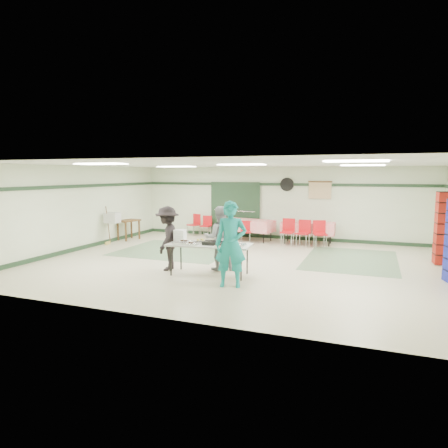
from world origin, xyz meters
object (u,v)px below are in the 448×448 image
(broom, at_px, (108,225))
(office_printer, at_px, (112,218))
(volunteer_dark, at_px, (167,238))
(chair_loose_a, at_px, (207,224))
(chair_d, at_px, (246,230))
(volunteer_grey, at_px, (220,238))
(dining_table_a, at_px, (308,228))
(chair_c, at_px, (320,231))
(serving_table, at_px, (209,246))
(dining_table_b, at_px, (248,225))
(volunteer_teal, at_px, (231,244))
(printer_table, at_px, (129,223))
(chair_a, at_px, (304,230))
(chair_b, at_px, (288,229))
(chair_loose_b, at_px, (195,223))
(crate_stack_red, at_px, (444,228))

(broom, bearing_deg, office_printer, 55.75)
(volunteer_dark, distance_m, chair_loose_a, 5.63)
(chair_d, distance_m, broom, 4.80)
(volunteer_grey, bearing_deg, broom, -44.85)
(dining_table_a, bearing_deg, chair_c, -51.25)
(serving_table, relative_size, dining_table_b, 1.03)
(volunteer_teal, xyz_separation_m, printer_table, (-5.66, 4.49, -0.31))
(serving_table, height_order, printer_table, serving_table)
(dining_table_a, height_order, chair_a, chair_a)
(serving_table, xyz_separation_m, chair_b, (0.95, 4.66, -0.15))
(volunteer_teal, relative_size, office_printer, 4.10)
(volunteer_grey, relative_size, chair_b, 1.77)
(volunteer_dark, xyz_separation_m, chair_loose_b, (-1.74, 5.39, -0.29))
(volunteer_grey, relative_size, chair_a, 1.81)
(dining_table_a, xyz_separation_m, chair_a, (-0.04, -0.56, -0.02))
(chair_a, xyz_separation_m, chair_loose_a, (-3.96, 0.92, -0.06))
(serving_table, bearing_deg, chair_b, 73.21)
(volunteer_teal, xyz_separation_m, broom, (-5.74, 3.39, -0.25))
(chair_loose_b, height_order, crate_stack_red, crate_stack_red)
(volunteer_grey, xyz_separation_m, chair_b, (0.91, 4.08, -0.25))
(dining_table_b, relative_size, chair_b, 2.19)
(volunteer_grey, height_order, chair_loose_a, volunteer_grey)
(chair_loose_a, bearing_deg, chair_c, -12.09)
(dining_table_b, relative_size, broom, 1.52)
(crate_stack_red, bearing_deg, chair_d, 167.51)
(chair_loose_b, bearing_deg, printer_table, -113.20)
(volunteer_teal, relative_size, crate_stack_red, 0.95)
(dining_table_a, bearing_deg, crate_stack_red, -27.56)
(volunteer_grey, height_order, dining_table_a, volunteer_grey)
(chair_c, bearing_deg, volunteer_grey, -135.10)
(chair_d, bearing_deg, chair_loose_b, 143.17)
(volunteer_teal, xyz_separation_m, crate_stack_red, (4.64, 4.07, 0.05))
(broom, bearing_deg, chair_b, 14.87)
(chair_c, distance_m, crate_stack_red, 3.73)
(chair_c, bearing_deg, dining_table_b, 148.79)
(office_printer, bearing_deg, chair_c, 11.18)
(dining_table_b, relative_size, office_printer, 4.42)
(serving_table, bearing_deg, chair_loose_a, 108.72)
(volunteer_dark, relative_size, printer_table, 1.81)
(serving_table, bearing_deg, dining_table_b, 92.05)
(volunteer_dark, height_order, chair_d, volunteer_dark)
(volunteer_dark, height_order, office_printer, volunteer_dark)
(dining_table_a, xyz_separation_m, chair_loose_a, (-4.01, 0.36, -0.08))
(broom, bearing_deg, dining_table_a, 17.66)
(crate_stack_red, bearing_deg, broom, -176.25)
(serving_table, relative_size, broom, 1.57)
(serving_table, height_order, crate_stack_red, crate_stack_red)
(chair_b, bearing_deg, office_printer, -161.47)
(volunteer_dark, distance_m, dining_table_a, 5.80)
(chair_b, xyz_separation_m, chair_d, (-1.51, -0.02, -0.09))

